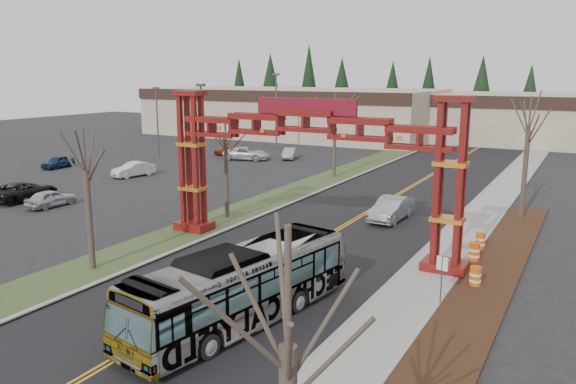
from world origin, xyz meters
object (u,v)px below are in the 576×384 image
Objects in this scene: bare_tree_median_mid at (226,146)px; bare_tree_right_far at (529,130)px; parked_car_mid_b at (58,162)px; parked_car_far_b at (246,153)px; retail_building_west at (293,112)px; barrel_north at (480,241)px; street_sign at (442,271)px; silver_sedan at (391,209)px; parked_car_near_c at (24,191)px; transit_bus at (242,286)px; gateway_arch at (305,146)px; retail_building_east at (567,119)px; barrel_south at (475,277)px; bare_tree_right_near at (288,348)px; light_pole_near at (202,127)px; parked_car_near_a at (51,198)px; barrel_mid at (474,253)px; light_pole_far at (276,106)px; parked_car_far_a at (290,153)px; bare_tree_median_far at (335,117)px; bare_tree_median_near at (86,171)px; parked_car_mid_a at (229,151)px; parked_car_near_b at (133,169)px; light_pole_mid at (157,117)px.

bare_tree_median_mid is 0.83× the size of bare_tree_right_far.
parked_car_mid_b is 0.71× the size of parked_car_far_b.
retail_building_west is 62.78m from barrel_north.
parked_car_far_b is at bearing 134.21° from street_sign.
parked_car_near_c is at bearing -160.99° from silver_sedan.
transit_bus is 44.47m from parked_car_mid_b.
parked_car_mid_b is (-6.22, -41.52, -3.11)m from retail_building_west.
silver_sedan is (2.20, 8.73, -5.18)m from gateway_arch.
street_sign is at bearing -26.61° from parked_car_mid_b.
barrel_south is at bearing -90.22° from retail_building_east.
bare_tree_right_near is 42.70m from light_pole_near.
parked_car_near_a is 3.88m from parked_car_near_c.
bare_tree_right_far is 18.51m from street_sign.
gateway_arch is 26.08m from parked_car_near_c.
silver_sedan is 4.39× the size of barrel_mid.
bare_tree_right_near is 65.73m from light_pole_far.
retail_building_west reaches higher than barrel_south.
bare_tree_median_mid reaches higher than silver_sedan.
parked_car_far_a is at bearing 37.64° from parked_car_mid_b.
parked_car_mid_b is at bearing 159.89° from transit_bus.
bare_tree_median_far reaches higher than transit_bus.
parked_car_far_b is at bearing 39.24° from parked_car_mid_b.
bare_tree_median_near is (28.22, -20.80, 4.53)m from parked_car_mid_b.
parked_car_far_a is 0.51× the size of bare_tree_right_near.
parked_car_near_c is 1.25× the size of parked_car_mid_a.
bare_tree_median_far reaches higher than parked_car_near_b.
bare_tree_median_mid is (9.66, -26.60, 4.41)m from parked_car_far_a.
parked_car_mid_a is 9.38m from light_pole_mid.
parked_car_mid_a is 4.21× the size of barrel_south.
parked_car_near_b reaches higher than barrel_south.
light_pole_near is at bearing -35.54° from light_pole_mid.
light_pole_far reaches higher than parked_car_near_c.
light_pole_near is 8.80× the size of barrel_south.
light_pole_mid is (-6.62, -5.14, 4.22)m from parked_car_mid_a.
parked_car_near_a is 3.51× the size of barrel_mid.
parked_car_far_b is 0.71× the size of bare_tree_right_near.
street_sign is (26.01, -17.27, -3.62)m from light_pole_near.
light_pole_far is at bearing -95.04° from parked_car_near_c.
bare_tree_median_mid is 19.01m from barrel_south.
gateway_arch is 2.17× the size of light_pole_mid.
transit_bus is at bearing 127.32° from bare_tree_right_near.
parked_car_far_b is 5.36× the size of barrel_north.
bare_tree_median_far reaches higher than barrel_south.
bare_tree_right_far is at bearing 34.39° from silver_sedan.
retail_building_east reaches higher than silver_sedan.
gateway_arch is 38.53m from parked_car_mid_a.
parked_car_near_c is 27.97m from bare_tree_median_far.
retail_building_east is at bearing 37.26° from light_pole_far.
bare_tree_median_near reaches higher than barrel_mid.
bare_tree_right_far is (46.22, 1.14, 5.49)m from parked_car_mid_b.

